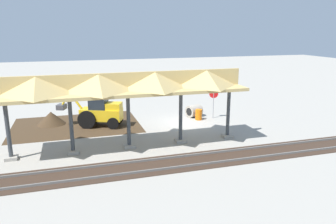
# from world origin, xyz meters

# --- Properties ---
(ground_plane) EXTENTS (120.00, 120.00, 0.00)m
(ground_plane) POSITION_xyz_m (0.00, 0.00, 0.00)
(ground_plane) COLOR #9E998E
(dirt_work_zone) EXTENTS (9.86, 7.00, 0.01)m
(dirt_work_zone) POSITION_xyz_m (8.41, -1.83, 0.00)
(dirt_work_zone) COLOR #42301E
(dirt_work_zone) RESTS_ON ground
(platform_canopy) EXTENTS (15.29, 3.20, 4.90)m
(platform_canopy) POSITION_xyz_m (5.28, 4.46, 4.16)
(platform_canopy) COLOR #9E998E
(platform_canopy) RESTS_ON ground
(rail_tracks) EXTENTS (60.00, 2.58, 0.15)m
(rail_tracks) POSITION_xyz_m (0.00, 7.84, 0.03)
(rail_tracks) COLOR slate
(rail_tracks) RESTS_ON ground
(stop_sign) EXTENTS (0.71, 0.34, 2.53)m
(stop_sign) POSITION_xyz_m (-2.98, -0.63, 1.83)
(stop_sign) COLOR gray
(stop_sign) RESTS_ON ground
(backhoe) EXTENTS (5.14, 3.06, 2.82)m
(backhoe) POSITION_xyz_m (6.62, -1.01, 1.27)
(backhoe) COLOR yellow
(backhoe) RESTS_ON ground
(dirt_mound) EXTENTS (4.53, 4.53, 2.08)m
(dirt_mound) POSITION_xyz_m (10.34, -2.70, 0.00)
(dirt_mound) COLOR #42301E
(dirt_mound) RESTS_ON ground
(concrete_pipe) EXTENTS (1.52, 1.43, 1.05)m
(concrete_pipe) POSITION_xyz_m (-1.58, -1.57, 0.53)
(concrete_pipe) COLOR #9E9384
(concrete_pipe) RESTS_ON ground
(traffic_barrel) EXTENTS (0.56, 0.56, 0.90)m
(traffic_barrel) POSITION_xyz_m (-1.58, -0.48, 0.45)
(traffic_barrel) COLOR orange
(traffic_barrel) RESTS_ON ground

